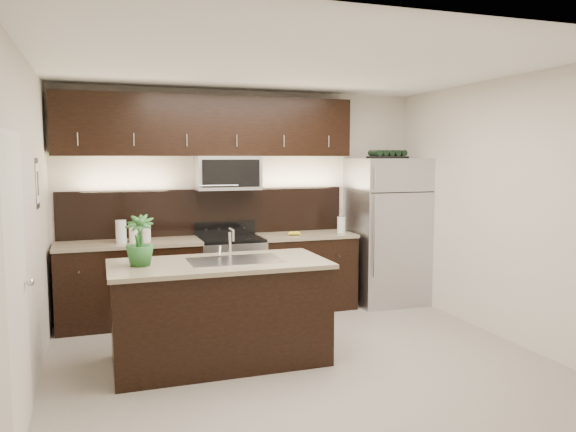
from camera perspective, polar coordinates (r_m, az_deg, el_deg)
name	(u,v)px	position (r m, az deg, el deg)	size (l,w,h in m)	color
ground	(298,359)	(5.42, 0.97, -14.36)	(4.50, 4.50, 0.00)	gray
room_walls	(288,179)	(5.02, -0.05, 3.81)	(4.52, 4.02, 2.71)	beige
counter_run	(214,277)	(6.75, -7.57, -6.17)	(3.51, 0.65, 0.94)	black
upper_fixtures	(211,136)	(6.75, -7.79, 8.08)	(3.49, 0.40, 1.66)	black
island	(220,312)	(5.27, -6.94, -9.63)	(1.96, 0.96, 0.94)	black
sink_faucet	(235,259)	(5.20, -5.41, -4.34)	(0.84, 0.50, 0.28)	silver
refrigerator	(386,231)	(7.38, 9.93, -1.50)	(0.90, 0.81, 1.87)	#B2B2B7
wine_rack	(387,155)	(7.32, 10.07, 6.17)	(0.46, 0.29, 0.11)	black
plant	(139,241)	(5.06, -14.86, -2.43)	(0.25, 0.25, 0.45)	#245B24
canisters	(131,232)	(6.50, -15.68, -1.61)	(0.38, 0.12, 0.25)	silver
french_press	(341,224)	(7.10, 5.44, -0.77)	(0.11, 0.11, 0.31)	silver
bananas	(291,233)	(6.83, 0.28, -1.76)	(0.16, 0.12, 0.05)	gold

